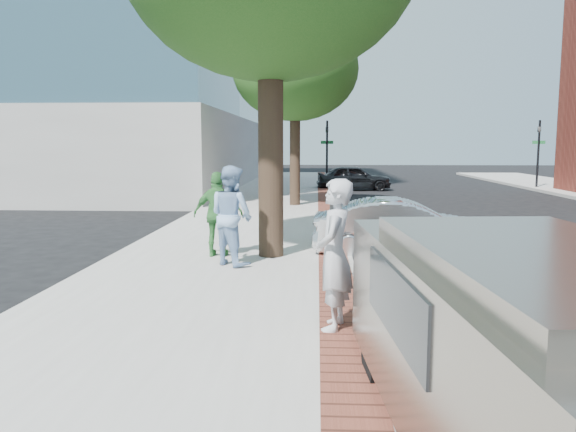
# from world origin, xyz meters

# --- Properties ---
(ground) EXTENTS (120.00, 120.00, 0.00)m
(ground) POSITION_xyz_m (0.00, 0.00, 0.00)
(ground) COLOR black
(ground) RESTS_ON ground
(sidewalk) EXTENTS (5.00, 60.00, 0.15)m
(sidewalk) POSITION_xyz_m (-1.50, 8.00, 0.07)
(sidewalk) COLOR #9E9991
(sidewalk) RESTS_ON ground
(brick_strip) EXTENTS (0.60, 60.00, 0.01)m
(brick_strip) POSITION_xyz_m (0.70, 8.00, 0.15)
(brick_strip) COLOR brown
(brick_strip) RESTS_ON sidewalk
(curb) EXTENTS (0.10, 60.00, 0.15)m
(curb) POSITION_xyz_m (1.05, 8.00, 0.07)
(curb) COLOR gray
(curb) RESTS_ON ground
(office_base) EXTENTS (18.20, 22.20, 4.00)m
(office_base) POSITION_xyz_m (-13.00, 22.00, 2.00)
(office_base) COLOR gray
(office_base) RESTS_ON ground
(signal_near) EXTENTS (0.70, 0.15, 3.80)m
(signal_near) POSITION_xyz_m (0.90, 22.00, 2.25)
(signal_near) COLOR black
(signal_near) RESTS_ON ground
(signal_far) EXTENTS (0.70, 0.15, 3.80)m
(signal_far) POSITION_xyz_m (12.50, 22.00, 2.25)
(signal_far) COLOR black
(signal_far) RESTS_ON ground
(tree_far) EXTENTS (4.80, 4.80, 7.14)m
(tree_far) POSITION_xyz_m (-0.50, 12.00, 5.30)
(tree_far) COLOR black
(tree_far) RESTS_ON sidewalk
(parking_meter) EXTENTS (0.12, 0.32, 1.47)m
(parking_meter) POSITION_xyz_m (0.64, -0.34, 1.21)
(parking_meter) COLOR gray
(parking_meter) RESTS_ON sidewalk
(person_gray) EXTENTS (0.57, 0.76, 1.90)m
(person_gray) POSITION_xyz_m (0.58, -2.77, 1.10)
(person_gray) COLOR #B3B4B9
(person_gray) RESTS_ON sidewalk
(person_officer) EXTENTS (1.18, 1.16, 1.92)m
(person_officer) POSITION_xyz_m (-1.29, 1.00, 1.11)
(person_officer) COLOR #8FB3DD
(person_officer) RESTS_ON sidewalk
(person_green) EXTENTS (1.04, 0.44, 1.77)m
(person_green) POSITION_xyz_m (-1.69, 1.79, 1.03)
(person_green) COLOR #3E8840
(person_green) RESTS_ON sidewalk
(sedan_silver) EXTENTS (3.97, 1.52, 1.29)m
(sedan_silver) POSITION_xyz_m (2.24, 2.56, 0.65)
(sedan_silver) COLOR silver
(sedan_silver) RESTS_ON ground
(bg_car) EXTENTS (4.13, 1.91, 1.37)m
(bg_car) POSITION_xyz_m (2.36, 21.01, 0.68)
(bg_car) COLOR black
(bg_car) RESTS_ON ground
(van) EXTENTS (2.22, 4.95, 1.78)m
(van) POSITION_xyz_m (1.88, -5.43, 0.97)
(van) COLOR gray
(van) RESTS_ON ground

